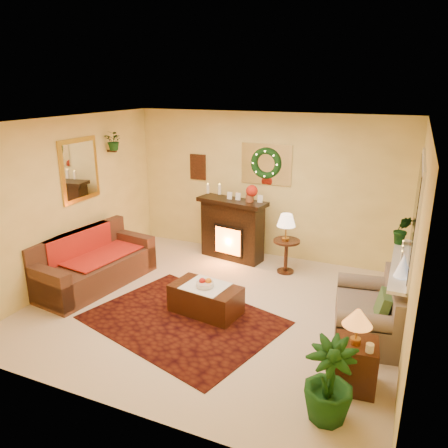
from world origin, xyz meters
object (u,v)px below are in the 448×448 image
at_px(sofa, 94,259).
at_px(side_table_round, 286,254).
at_px(end_table_square, 355,364).
at_px(coffee_table, 206,299).
at_px(fireplace, 232,229).
at_px(loveseat, 368,303).

distance_m(sofa, side_table_round, 3.12).
bearing_deg(end_table_square, coffee_table, 159.52).
distance_m(fireplace, loveseat, 3.03).
relative_size(end_table_square, coffee_table, 0.55).
height_order(sofa, fireplace, fireplace).
bearing_deg(loveseat, coffee_table, -179.24).
bearing_deg(loveseat, sofa, 174.71).
distance_m(loveseat, end_table_square, 1.14).
bearing_deg(coffee_table, end_table_square, -12.29).
relative_size(sofa, end_table_square, 3.68).
height_order(end_table_square, coffee_table, end_table_square).
relative_size(loveseat, coffee_table, 1.35).
distance_m(sofa, fireplace, 2.46).
bearing_deg(coffee_table, loveseat, 17.53).
relative_size(sofa, fireplace, 1.72).
xyz_separation_m(loveseat, coffee_table, (-2.10, -0.35, -0.21)).
distance_m(sofa, coffee_table, 2.01).
height_order(fireplace, loveseat, fireplace).
distance_m(side_table_round, coffee_table, 1.89).
relative_size(loveseat, side_table_round, 2.24).
bearing_deg(end_table_square, side_table_round, 119.73).
bearing_deg(side_table_round, sofa, -147.88).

